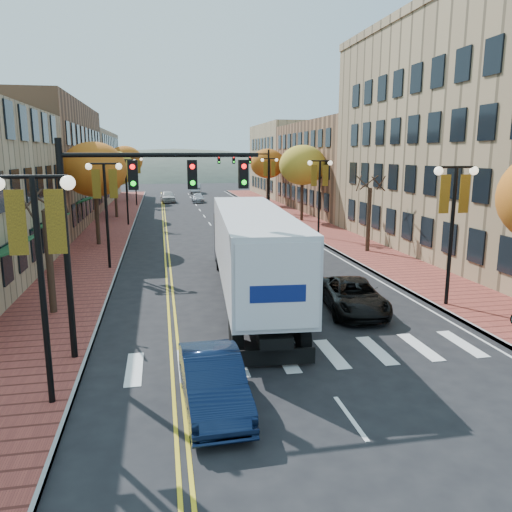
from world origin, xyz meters
TOP-DOWN VIEW (x-y plane):
  - ground at (0.00, 0.00)m, footprint 200.00×200.00m
  - sidewalk_left at (-9.00, 32.50)m, footprint 4.00×85.00m
  - sidewalk_right at (9.00, 32.50)m, footprint 4.00×85.00m
  - building_left_mid at (-17.00, 36.00)m, footprint 12.00×24.00m
  - building_left_far at (-17.00, 61.00)m, footprint 12.00×26.00m
  - building_right_mid at (18.50, 42.00)m, footprint 15.00×24.00m
  - building_right_far at (18.50, 64.00)m, footprint 15.00×20.00m
  - tree_left_a at (-9.00, 8.00)m, footprint 0.28×0.28m
  - tree_left_b at (-9.00, 24.00)m, footprint 4.48×4.48m
  - tree_left_c at (-9.00, 40.00)m, footprint 4.16×4.16m
  - tree_left_d at (-9.00, 58.00)m, footprint 4.61×4.61m
  - tree_right_b at (9.00, 18.00)m, footprint 0.28×0.28m
  - tree_right_c at (9.00, 34.00)m, footprint 4.48×4.48m
  - tree_right_d at (9.00, 50.00)m, footprint 4.35×4.35m
  - lamp_left_a at (-7.50, 0.00)m, footprint 1.96×0.36m
  - lamp_left_b at (-7.50, 16.00)m, footprint 1.96×0.36m
  - lamp_left_c at (-7.50, 34.00)m, footprint 1.96×0.36m
  - lamp_left_d at (-7.50, 52.00)m, footprint 1.96×0.36m
  - lamp_right_a at (7.50, 6.00)m, footprint 1.96×0.36m
  - lamp_right_b at (7.50, 24.00)m, footprint 1.96×0.36m
  - lamp_right_c at (7.50, 42.00)m, footprint 1.96×0.36m
  - traffic_mast_near at (-5.48, 3.00)m, footprint 6.10×0.35m
  - traffic_mast_far at (5.48, 42.00)m, footprint 6.10×0.34m
  - semi_truck at (-0.63, 9.06)m, footprint 3.87×16.89m
  - navy_sedan at (-3.34, -0.79)m, footprint 1.66×4.40m
  - black_suv at (3.30, 6.18)m, footprint 2.85×5.12m
  - car_far_white at (-3.54, 56.59)m, footprint 2.14×4.69m
  - car_far_silver at (0.50, 55.72)m, footprint 1.76×4.08m
  - car_far_oncoming at (1.37, 71.60)m, footprint 2.30×5.13m

SIDE VIEW (x-z plane):
  - ground at x=0.00m, z-range 0.00..0.00m
  - sidewalk_left at x=-9.00m, z-range 0.00..0.15m
  - sidewalk_right at x=9.00m, z-range 0.00..0.15m
  - car_far_silver at x=0.50m, z-range 0.00..1.17m
  - black_suv at x=3.30m, z-range 0.00..1.35m
  - navy_sedan at x=-3.34m, z-range 0.00..1.44m
  - car_far_white at x=-3.54m, z-range 0.00..1.56m
  - car_far_oncoming at x=1.37m, z-range 0.00..1.63m
  - tree_left_a at x=-9.00m, z-range 0.15..4.35m
  - tree_right_b at x=9.00m, z-range 0.15..4.35m
  - semi_truck at x=-0.63m, z-range 0.35..4.54m
  - lamp_left_a at x=-7.50m, z-range 1.27..7.32m
  - lamp_left_b at x=-7.50m, z-range 1.27..7.32m
  - lamp_left_c at x=-7.50m, z-range 1.27..7.32m
  - lamp_left_d at x=-7.50m, z-range 1.27..7.32m
  - lamp_right_a at x=7.50m, z-range 1.27..7.32m
  - lamp_right_b at x=7.50m, z-range 1.27..7.32m
  - lamp_right_c at x=7.50m, z-range 1.27..7.32m
  - building_left_far at x=-17.00m, z-range 0.00..9.50m
  - traffic_mast_near at x=-5.48m, z-range 1.42..8.42m
  - traffic_mast_far at x=5.48m, z-range 1.42..8.42m
  - building_right_mid at x=18.50m, z-range 0.00..10.00m
  - tree_left_c at x=-9.00m, z-range 1.71..8.40m
  - tree_right_d at x=9.00m, z-range 1.79..8.79m
  - tree_left_b at x=-9.00m, z-range 1.84..9.05m
  - tree_right_c at x=9.00m, z-range 1.84..9.05m
  - building_left_mid at x=-17.00m, z-range 0.00..11.00m
  - building_right_far at x=18.50m, z-range 0.00..11.00m
  - tree_left_d at x=-9.00m, z-range 1.89..9.31m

